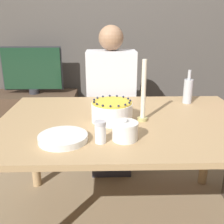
# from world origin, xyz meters

# --- Properties ---
(ground_plane) EXTENTS (12.00, 12.00, 0.00)m
(ground_plane) POSITION_xyz_m (0.00, 0.00, 0.00)
(ground_plane) COLOR #8C7556
(wall_behind) EXTENTS (8.00, 0.05, 2.60)m
(wall_behind) POSITION_xyz_m (0.00, 1.40, 1.30)
(wall_behind) COLOR #4C4742
(wall_behind) RESTS_ON ground_plane
(dining_table) EXTENTS (1.51, 1.01, 0.74)m
(dining_table) POSITION_xyz_m (0.00, 0.00, 0.64)
(dining_table) COLOR tan
(dining_table) RESTS_ON ground_plane
(cake) EXTENTS (0.24, 0.24, 0.13)m
(cake) POSITION_xyz_m (-0.08, -0.01, 0.80)
(cake) COLOR white
(cake) RESTS_ON dining_table
(sugar_bowl) EXTENTS (0.13, 0.13, 0.11)m
(sugar_bowl) POSITION_xyz_m (-0.03, -0.27, 0.79)
(sugar_bowl) COLOR white
(sugar_bowl) RESTS_ON dining_table
(sugar_shaker) EXTENTS (0.06, 0.06, 0.11)m
(sugar_shaker) POSITION_xyz_m (-0.15, -0.30, 0.79)
(sugar_shaker) COLOR white
(sugar_shaker) RESTS_ON dining_table
(plate_stack) EXTENTS (0.24, 0.24, 0.03)m
(plate_stack) POSITION_xyz_m (-0.33, -0.28, 0.76)
(plate_stack) COLOR white
(plate_stack) RESTS_ON dining_table
(candle) EXTENTS (0.06, 0.06, 0.36)m
(candle) POSITION_xyz_m (0.09, -0.01, 0.89)
(candle) COLOR tan
(candle) RESTS_ON dining_table
(bottle) EXTENTS (0.06, 0.06, 0.23)m
(bottle) POSITION_xyz_m (0.46, 0.33, 0.83)
(bottle) COLOR #B2B7BC
(bottle) RESTS_ON dining_table
(person_man_blue_shirt) EXTENTS (0.40, 0.34, 1.27)m
(person_man_blue_shirt) POSITION_xyz_m (-0.07, 0.71, 0.55)
(person_man_blue_shirt) COLOR #2D2D38
(person_man_blue_shirt) RESTS_ON ground_plane
(side_cabinet) EXTENTS (0.83, 0.41, 0.60)m
(side_cabinet) POSITION_xyz_m (-0.84, 1.15, 0.30)
(side_cabinet) COLOR #4C3828
(side_cabinet) RESTS_ON ground_plane
(tv_monitor) EXTENTS (0.59, 0.10, 0.47)m
(tv_monitor) POSITION_xyz_m (-0.84, 1.15, 0.84)
(tv_monitor) COLOR #2D2D33
(tv_monitor) RESTS_ON side_cabinet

